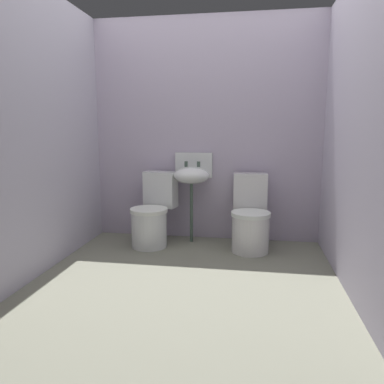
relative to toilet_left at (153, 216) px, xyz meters
name	(u,v)px	position (x,y,z in m)	size (l,w,h in m)	color
ground_plane	(186,285)	(0.53, -0.93, -0.36)	(2.94, 2.95, 0.08)	slate
wall_back	(206,131)	(0.53, 0.40, 0.91)	(2.94, 0.10, 2.47)	#AFA3BA
wall_left	(38,131)	(-0.79, -0.83, 0.91)	(0.10, 2.75, 2.47)	#ACA7B9
wall_right	(360,132)	(1.85, -0.83, 0.91)	(0.10, 2.75, 2.47)	#B2AABF
toilet_left	(153,216)	(0.00, 0.00, 0.00)	(0.49, 0.65, 0.78)	silver
toilet_right	(250,219)	(1.05, 0.00, 0.00)	(0.42, 0.61, 0.78)	silver
sink	(192,175)	(0.40, 0.19, 0.43)	(0.42, 0.35, 0.99)	#435548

